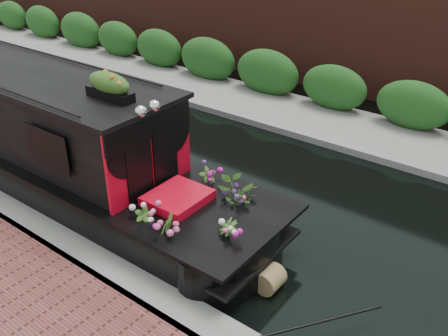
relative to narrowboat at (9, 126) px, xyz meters
The scene contains 7 objects.
ground 4.74m from the narrowboat, 24.93° to the left, with size 80.00×80.00×0.00m, color black.
near_bank_coping 4.52m from the narrowboat, 17.56° to the right, with size 40.00×0.60×0.50m, color gray.
far_bank_path 7.53m from the narrowboat, 55.57° to the left, with size 40.00×2.40×0.34m, color gray.
far_hedge 8.28m from the narrowboat, 59.12° to the left, with size 40.00×1.10×2.80m, color #1E4E1A.
far_brick_wall 10.13m from the narrowboat, 65.25° to the left, with size 40.00×1.00×8.00m, color #51241B.
narrowboat is the anchor object (origin of this frame).
rope_fender 6.87m from the narrowboat, ahead, with size 0.38×0.38×0.40m, color olive.
Camera 1 is at (5.64, -7.02, 5.28)m, focal length 40.00 mm.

